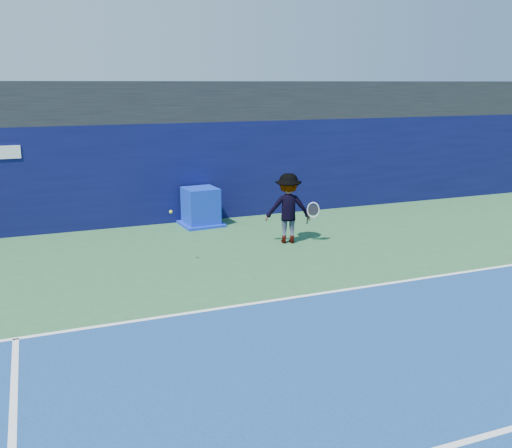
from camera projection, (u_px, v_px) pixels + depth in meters
The scene contains 8 objects.
ground at pixel (371, 367), 8.58m from camera, with size 80.00×80.00×0.00m, color #2A5D34.
baseline at pixel (288, 298), 11.28m from camera, with size 24.00×0.10×0.01m, color white.
service_line at pixel (464, 442), 6.77m from camera, with size 24.00×0.10×0.01m, color white.
stadium_band at pixel (178, 101), 18.09m from camera, with size 36.00×3.00×1.20m, color black.
back_wall_assembly at pixel (188, 171), 17.69m from camera, with size 36.00×1.03×3.00m.
equipment_cart at pixel (201, 208), 17.00m from camera, with size 1.27×1.27×1.13m.
tennis_player at pixel (288, 208), 15.05m from camera, with size 1.44×1.04×1.86m.
tennis_ball at pixel (171, 212), 13.04m from camera, with size 0.07×0.07×0.07m.
Camera 1 is at (-4.48, -6.62, 4.16)m, focal length 40.00 mm.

